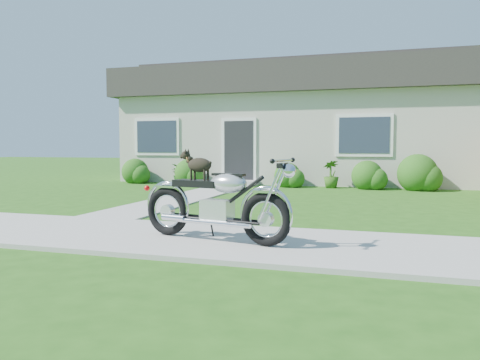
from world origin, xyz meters
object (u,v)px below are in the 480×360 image
potted_plant_left (180,174)px  potted_plant_right (331,174)px  motorcycle_with_dog (216,202)px  house (300,123)px

potted_plant_left → potted_plant_right: size_ratio=0.81×
potted_plant_right → motorcycle_with_dog: 8.72m
potted_plant_left → motorcycle_with_dog: motorcycle_with_dog is taller
potted_plant_right → motorcycle_with_dog: size_ratio=0.38×
house → motorcycle_with_dog: size_ratio=5.72×
potted_plant_left → motorcycle_with_dog: (4.49, -8.71, 0.21)m
motorcycle_with_dog → potted_plant_right: bearing=98.2°
house → potted_plant_right: house is taller
potted_plant_left → potted_plant_right: (5.01, 0.00, 0.08)m
house → motorcycle_with_dog: (1.06, -12.15, -1.61)m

